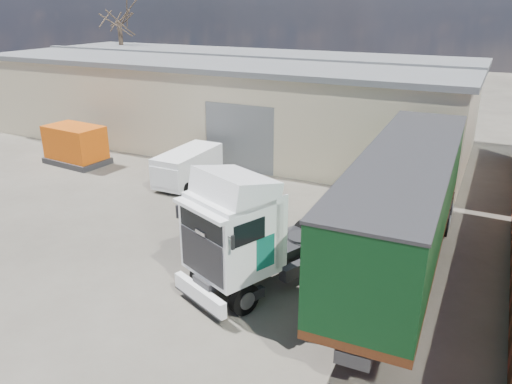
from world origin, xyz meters
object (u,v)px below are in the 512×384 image
at_px(bare_tree, 118,10).
at_px(tractor_unit, 251,238).
at_px(orange_skip, 76,147).
at_px(box_trailer, 405,200).
at_px(panel_van, 186,167).

height_order(bare_tree, tractor_unit, bare_tree).
xyz_separation_m(bare_tree, orange_skip, (7.14, -12.89, -6.99)).
xyz_separation_m(box_trailer, panel_van, (-11.23, 4.06, -1.70)).
bearing_deg(bare_tree, panel_van, -41.75).
height_order(panel_van, orange_skip, orange_skip).
relative_size(panel_van, orange_skip, 1.13).
height_order(bare_tree, box_trailer, bare_tree).
height_order(bare_tree, orange_skip, bare_tree).
bearing_deg(orange_skip, bare_tree, 124.49).
relative_size(bare_tree, orange_skip, 2.65).
bearing_deg(tractor_unit, bare_tree, 160.44).
relative_size(tractor_unit, box_trailer, 0.50).
distance_m(bare_tree, orange_skip, 16.31).
height_order(tractor_unit, orange_skip, tractor_unit).
distance_m(tractor_unit, orange_skip, 16.46).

